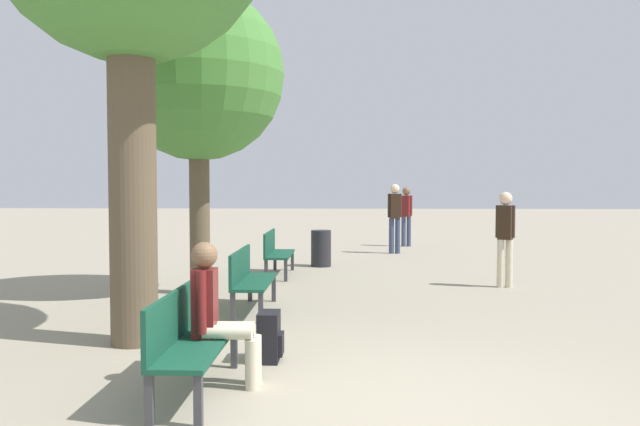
{
  "coord_description": "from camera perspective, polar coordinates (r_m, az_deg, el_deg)",
  "views": [
    {
      "loc": [
        -0.34,
        -4.89,
        1.74
      ],
      "look_at": [
        -0.74,
        5.51,
        1.27
      ],
      "focal_mm": 35.0,
      "sensor_mm": 36.0,
      "label": 1
    }
  ],
  "objects": [
    {
      "name": "ground_plane",
      "position": [
        5.21,
        6.1,
        -16.96
      ],
      "size": [
        80.0,
        80.0,
        0.0
      ],
      "primitive_type": "plane",
      "color": "gray"
    },
    {
      "name": "bench_row_0",
      "position": [
        5.4,
        -12.1,
        -10.87
      ],
      "size": [
        0.44,
        1.55,
        0.85
      ],
      "color": "#144733",
      "rests_on": "ground_plane"
    },
    {
      "name": "bench_row_1",
      "position": [
        8.65,
        -6.56,
        -5.73
      ],
      "size": [
        0.44,
        1.55,
        0.85
      ],
      "color": "#144733",
      "rests_on": "ground_plane"
    },
    {
      "name": "bench_row_2",
      "position": [
        11.97,
        -4.11,
        -3.4
      ],
      "size": [
        0.44,
        1.55,
        0.85
      ],
      "color": "#144733",
      "rests_on": "ground_plane"
    },
    {
      "name": "tree_row_1",
      "position": [
        10.21,
        -11.06,
        12.16
      ],
      "size": [
        2.71,
        2.71,
        4.83
      ],
      "color": "brown",
      "rests_on": "ground_plane"
    },
    {
      "name": "person_seated",
      "position": [
        5.5,
        -9.33,
        -8.76
      ],
      "size": [
        0.59,
        0.34,
        1.25
      ],
      "color": "beige",
      "rests_on": "ground_plane"
    },
    {
      "name": "backpack",
      "position": [
        6.29,
        -4.64,
        -11.22
      ],
      "size": [
        0.24,
        0.33,
        0.49
      ],
      "color": "black",
      "rests_on": "ground_plane"
    },
    {
      "name": "pedestrian_near",
      "position": [
        17.69,
        7.89,
        0.05
      ],
      "size": [
        0.34,
        0.28,
        1.67
      ],
      "color": "#384260",
      "rests_on": "ground_plane"
    },
    {
      "name": "pedestrian_mid",
      "position": [
        10.99,
        16.57,
        -1.75
      ],
      "size": [
        0.33,
        0.27,
        1.62
      ],
      "color": "beige",
      "rests_on": "ground_plane"
    },
    {
      "name": "pedestrian_far",
      "position": [
        15.83,
        6.84,
        -0.07
      ],
      "size": [
        0.36,
        0.24,
        1.75
      ],
      "color": "#384260",
      "rests_on": "ground_plane"
    },
    {
      "name": "trash_bin",
      "position": [
        13.27,
        0.09,
        -3.25
      ],
      "size": [
        0.43,
        0.43,
        0.77
      ],
      "color": "#232328",
      "rests_on": "ground_plane"
    }
  ]
}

